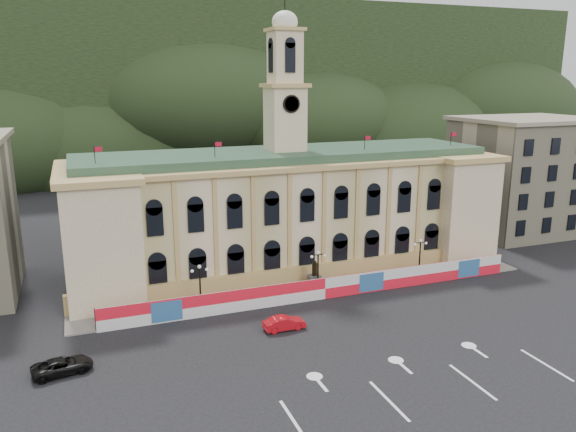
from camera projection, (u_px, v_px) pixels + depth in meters
name	position (u px, v px, depth m)	size (l,w,h in m)	color
ground	(393.00, 357.00, 51.02)	(260.00, 260.00, 0.00)	black
lane_markings	(425.00, 385.00, 46.48)	(26.00, 10.00, 0.02)	white
hill_ridge	(168.00, 97.00, 157.06)	(230.00, 80.00, 64.00)	black
city_hall	(286.00, 209.00, 74.21)	(56.20, 17.60, 37.10)	beige
side_building_right	(525.00, 175.00, 91.68)	(21.00, 17.00, 18.60)	#C1B695
hoarding_fence	(325.00, 288.00, 64.41)	(50.00, 0.44, 2.50)	red
pavement	(315.00, 290.00, 67.10)	(56.00, 5.50, 0.16)	slate
statue	(314.00, 280.00, 67.07)	(1.40, 1.40, 3.72)	#595651
lamp_left	(200.00, 283.00, 60.88)	(1.96, 0.44, 5.15)	black
lamp_center	(318.00, 268.00, 65.71)	(1.96, 0.44, 5.15)	black
lamp_right	(420.00, 255.00, 70.54)	(1.96, 0.44, 5.15)	black
red_sedan	(284.00, 323.00, 56.49)	(4.30, 1.52, 1.41)	#B80D16
black_suv	(62.00, 366.00, 48.12)	(5.35, 3.16, 1.40)	black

